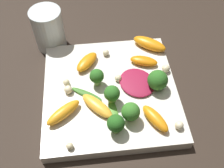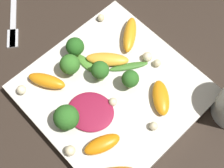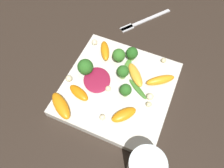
{
  "view_description": "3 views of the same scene",
  "coord_description": "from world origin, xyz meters",
  "views": [
    {
      "loc": [
        -0.03,
        -0.31,
        0.46
      ],
      "look_at": [
        0.0,
        0.0,
        0.04
      ],
      "focal_mm": 42.0,
      "sensor_mm": 36.0,
      "label": 1
    },
    {
      "loc": [
        0.15,
        0.16,
        0.51
      ],
      "look_at": [
        -0.0,
        -0.0,
        0.04
      ],
      "focal_mm": 50.0,
      "sensor_mm": 36.0,
      "label": 2
    },
    {
      "loc": [
        -0.09,
        0.26,
        0.51
      ],
      "look_at": [
        0.01,
        0.0,
        0.03
      ],
      "focal_mm": 35.0,
      "sensor_mm": 36.0,
      "label": 3
    }
  ],
  "objects": [
    {
      "name": "fork",
      "position": [
        0.03,
        -0.26,
        0.0
      ],
      "size": [
        0.12,
        0.16,
        0.01
      ],
      "color": "silver",
      "rests_on": "ground_plane"
    },
    {
      "name": "orange_segment_1",
      "position": [
        -0.03,
        -0.04,
        0.03
      ],
      "size": [
        0.07,
        0.07,
        0.02
      ],
      "color": "#FCAD33",
      "rests_on": "plate"
    },
    {
      "name": "arugula_sprig_0",
      "position": [
        -0.05,
        -0.01,
        0.03
      ],
      "size": [
        0.07,
        0.05,
        0.01
      ],
      "color": "#3D7528",
      "rests_on": "plate"
    },
    {
      "name": "plate",
      "position": [
        0.0,
        0.0,
        0.01
      ],
      "size": [
        0.27,
        0.27,
        0.02
      ],
      "color": "silver",
      "rests_on": "ground_plane"
    },
    {
      "name": "orange_segment_4",
      "position": [
        0.07,
        -0.08,
        0.03
      ],
      "size": [
        0.05,
        0.07,
        0.02
      ],
      "color": "orange",
      "rests_on": "plate"
    },
    {
      "name": "orange_segment_5",
      "position": [
        -0.04,
        0.07,
        0.03
      ],
      "size": [
        0.06,
        0.07,
        0.02
      ],
      "color": "orange",
      "rests_on": "plate"
    },
    {
      "name": "macadamia_nut_6",
      "position": [
        -0.08,
        -0.12,
        0.03
      ],
      "size": [
        0.01,
        0.01,
        0.01
      ],
      "color": "beige",
      "rests_on": "plate"
    },
    {
      "name": "ground_plane",
      "position": [
        0.0,
        0.0,
        0.0
      ],
      "size": [
        2.4,
        2.4,
        0.0
      ],
      "primitive_type": "plane",
      "color": "#2D231C"
    },
    {
      "name": "macadamia_nut_5",
      "position": [
        -0.09,
        0.02,
        0.03
      ],
      "size": [
        0.01,
        0.01,
        0.01
      ],
      "color": "beige",
      "rests_on": "plate"
    },
    {
      "name": "macadamia_nut_2",
      "position": [
        -0.0,
        0.09,
        0.03
      ],
      "size": [
        0.01,
        0.01,
        0.01
      ],
      "color": "beige",
      "rests_on": "plate"
    },
    {
      "name": "broccoli_floret_3",
      "position": [
        -0.03,
        0.01,
        0.05
      ],
      "size": [
        0.03,
        0.03,
        0.04
      ],
      "color": "#84AD5B",
      "rests_on": "plate"
    },
    {
      "name": "macadamia_nut_4",
      "position": [
        0.12,
        -0.1,
        0.03
      ],
      "size": [
        0.02,
        0.02,
        0.02
      ],
      "color": "beige",
      "rests_on": "plate"
    },
    {
      "name": "arugula_sprig_1",
      "position": [
        -0.0,
        -0.06,
        0.03
      ],
      "size": [
        0.02,
        0.07,
        0.01
      ],
      "color": "#518E33",
      "rests_on": "plate"
    },
    {
      "name": "broccoli_floret_0",
      "position": [
        0.03,
        -0.07,
        0.05
      ],
      "size": [
        0.03,
        0.03,
        0.04
      ],
      "color": "#84AD5B",
      "rests_on": "plate"
    },
    {
      "name": "macadamia_nut_3",
      "position": [
        -0.08,
        0.0,
        0.03
      ],
      "size": [
        0.02,
        0.02,
        0.02
      ],
      "color": "beige",
      "rests_on": "plate"
    },
    {
      "name": "broccoli_floret_2",
      "position": [
        -0.0,
        -0.09,
        0.05
      ],
      "size": [
        0.03,
        0.03,
        0.04
      ],
      "color": "#7A9E51",
      "rests_on": "plate"
    },
    {
      "name": "broccoli_floret_4",
      "position": [
        0.09,
        -0.01,
        0.05
      ],
      "size": [
        0.04,
        0.04,
        0.04
      ],
      "color": "#7A9E51",
      "rests_on": "plate"
    },
    {
      "name": "macadamia_nut_0",
      "position": [
        0.12,
        0.03,
        0.03
      ],
      "size": [
        0.02,
        0.02,
        0.02
      ],
      "color": "beige",
      "rests_on": "plate"
    },
    {
      "name": "orange_segment_3",
      "position": [
        -0.09,
        -0.05,
        0.03
      ],
      "size": [
        0.07,
        0.06,
        0.02
      ],
      "color": "orange",
      "rests_on": "plate"
    },
    {
      "name": "radicchio_leaf_0",
      "position": [
        0.06,
        0.01,
        0.03
      ],
      "size": [
        0.1,
        0.1,
        0.01
      ],
      "color": "maroon",
      "rests_on": "plate"
    },
    {
      "name": "macadamia_nut_1",
      "position": [
        0.02,
        0.02,
        0.03
      ],
      "size": [
        0.01,
        0.01,
        0.01
      ],
      "color": "beige",
      "rests_on": "plate"
    },
    {
      "name": "broccoli_floret_1",
      "position": [
        -0.0,
        -0.03,
        0.05
      ],
      "size": [
        0.03,
        0.03,
        0.04
      ],
      "color": "#84AD5B",
      "rests_on": "plate"
    },
    {
      "name": "orange_segment_0",
      "position": [
        0.08,
        0.06,
        0.03
      ],
      "size": [
        0.06,
        0.04,
        0.02
      ],
      "color": "orange",
      "rests_on": "plate"
    }
  ]
}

